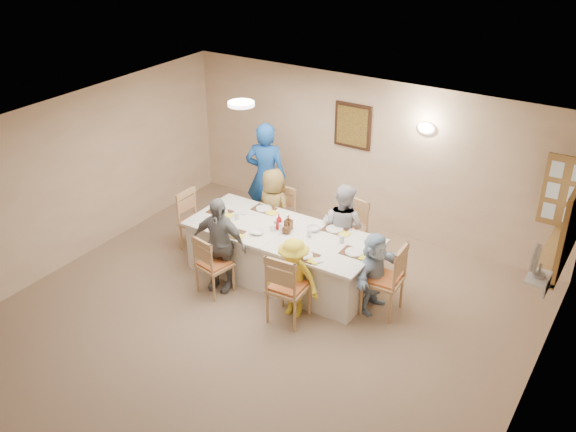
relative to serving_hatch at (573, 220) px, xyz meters
The scene contains 49 objects.
ground 4.28m from the serving_hatch, 143.22° to the right, with size 7.00×7.00×0.00m, color #9D7F65.
room_walls 4.01m from the serving_hatch, 143.22° to the right, with size 7.00×7.00×7.00m.
wall_picture 3.67m from the serving_hatch, 163.15° to the left, with size 0.62×0.05×0.72m.
wall_sconce 2.56m from the serving_hatch, 155.76° to the left, with size 0.26×0.09×0.18m, color white.
ceiling_light 4.41m from the serving_hatch, 167.93° to the right, with size 0.36×0.36×0.05m, color white.
serving_hatch is the anchor object (origin of this frame).
hatch_sill 0.54m from the serving_hatch, behind, with size 0.30×1.50×0.05m, color brown.
shutter_door 0.80m from the serving_hatch, 108.89° to the left, with size 0.55×0.04×1.00m, color brown.
fan_shelf 1.36m from the serving_hatch, 93.39° to the right, with size 0.22×0.36×0.03m, color white.
desk_fan 1.36m from the serving_hatch, 94.66° to the right, with size 0.30×0.30×0.28m, color #A5A5A8, non-canonical shape.
dining_table 3.82m from the serving_hatch, 164.87° to the right, with size 2.74×1.16×0.76m, color white.
chair_back_left 4.26m from the serving_hatch, behind, with size 0.44×0.44×0.92m, color tan, non-canonical shape.
chair_back_right 3.10m from the serving_hatch, behind, with size 0.49×0.49×1.02m, color tan, non-canonical shape.
chair_front_left 4.61m from the serving_hatch, 156.98° to the right, with size 0.43×0.43×0.90m, color tan, non-canonical shape.
chair_front_right 3.55m from the serving_hatch, 149.08° to the right, with size 0.49×0.49×1.02m, color tan, non-canonical shape.
chair_left_end 5.27m from the serving_hatch, 169.36° to the right, with size 0.46×0.46×0.95m, color tan, non-canonical shape.
chair_right_end 2.41m from the serving_hatch, 154.25° to the right, with size 0.49×0.49×1.03m, color tan, non-canonical shape.
diner_back_left 4.22m from the serving_hatch, behind, with size 0.70×0.52×1.30m, color olive.
diner_back_right 3.05m from the serving_hatch, behind, with size 0.72×0.60×1.35m, color #B9B7C4.
diner_front_left 4.51m from the serving_hatch, 158.40° to the right, with size 0.86×0.46×1.39m, color gray.
diner_front_right 3.48m from the serving_hatch, 150.84° to the right, with size 0.75×0.45×1.12m, color yellow.
diner_right_end 2.50m from the serving_hatch, 155.65° to the right, with size 0.44×1.07×1.13m, color #AAC7E5.
caregiver 4.62m from the serving_hatch, behind, with size 0.77×0.63×1.81m, color #194CA0.
placemat_fl 4.41m from the serving_hatch, 161.59° to the right, with size 0.38×0.28×0.01m, color #472B19.
plate_fl 4.41m from the serving_hatch, 161.59° to the right, with size 0.25×0.25×0.02m, color white.
napkin_fl 4.26m from the serving_hatch, 160.17° to the right, with size 0.14×0.14×0.01m, color #FBF135.
placemat_fr 3.32m from the serving_hatch, 154.86° to the right, with size 0.37×0.27×0.01m, color #472B19.
plate_fr 3.32m from the serving_hatch, 154.86° to the right, with size 0.23×0.23×0.01m, color white.
napkin_fr 3.18m from the serving_hatch, 152.61° to the right, with size 0.14×0.14×0.01m, color #FBF135.
placemat_bl 4.23m from the serving_hatch, behind, with size 0.34×0.25×0.01m, color #472B19.
plate_bl 4.23m from the serving_hatch, behind, with size 0.24×0.24×0.01m, color white.
napkin_bl 4.06m from the serving_hatch, behind, with size 0.15×0.15×0.01m, color #FBF135.
placemat_br 3.07m from the serving_hatch, 169.66° to the right, with size 0.34×0.25×0.01m, color #472B19.
plate_br 3.06m from the serving_hatch, 169.66° to the right, with size 0.24×0.24×0.02m, color white.
napkin_br 2.90m from the serving_hatch, 168.00° to the right, with size 0.14×0.14×0.01m, color #FBF135.
placemat_le 4.78m from the serving_hatch, 168.35° to the right, with size 0.35×0.26×0.01m, color #472B19.
plate_le 4.78m from the serving_hatch, 168.35° to the right, with size 0.23×0.23×0.01m, color white.
napkin_le 4.62m from the serving_hatch, 167.28° to the right, with size 0.15×0.15×0.01m, color #FBF135.
placemat_re 2.69m from the serving_hatch, 158.39° to the right, with size 0.35×0.26×0.01m, color #472B19.
plate_re 2.69m from the serving_hatch, 158.39° to the right, with size 0.24×0.24×0.02m, color white.
napkin_re 2.55m from the serving_hatch, 155.74° to the right, with size 0.13×0.13×0.01m, color #FBF135.
teacup_a 4.53m from the serving_hatch, 163.69° to the right, with size 0.13×0.13×0.08m, color white.
teacup_b 3.22m from the serving_hatch, behind, with size 0.12×0.12×0.09m, color white.
bowl_a 4.04m from the serving_hatch, 162.34° to the right, with size 0.25×0.25×0.05m, color white.
bowl_b 3.32m from the serving_hatch, 167.29° to the right, with size 0.19×0.19×0.06m, color white.
condiment_ketchup 3.77m from the serving_hatch, 165.51° to the right, with size 0.10×0.11×0.23m, color #B70F17.
condiment_brown 3.64m from the serving_hatch, 165.90° to the right, with size 0.10×0.11×0.22m, color #462712.
condiment_malt 3.64m from the serving_hatch, 164.15° to the right, with size 0.15×0.15×0.16m, color #462712.
drinking_glass 3.85m from the serving_hatch, 166.19° to the right, with size 0.06×0.06×0.10m, color silver.
Camera 1 is at (3.92, -5.15, 5.09)m, focal length 40.00 mm.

